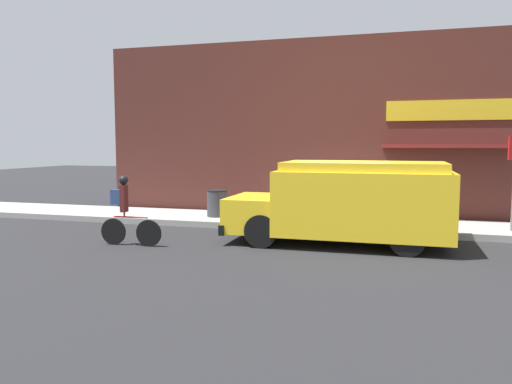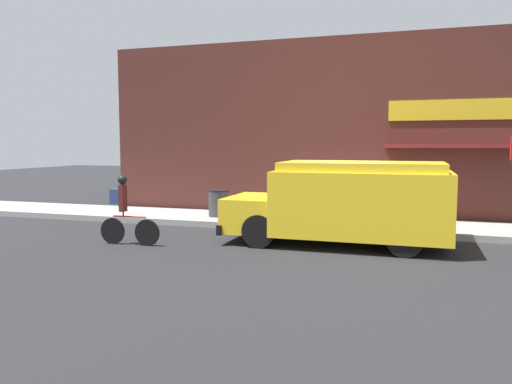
% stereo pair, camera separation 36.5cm
% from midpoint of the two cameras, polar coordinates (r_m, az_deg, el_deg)
% --- Properties ---
extents(ground_plane, '(70.00, 70.00, 0.00)m').
position_cam_midpoint_polar(ground_plane, '(13.51, 8.87, -4.83)').
color(ground_plane, '#232326').
extents(sidewalk, '(28.00, 2.42, 0.18)m').
position_cam_midpoint_polar(sidewalk, '(14.68, 9.48, -3.66)').
color(sidewalk, '#999993').
rests_on(sidewalk, ground_plane).
extents(storefront, '(16.63, 0.87, 5.73)m').
position_cam_midpoint_polar(storefront, '(15.90, 10.44, 7.05)').
color(storefront, '#4C231E').
rests_on(storefront, ground_plane).
extents(school_bus, '(5.28, 2.63, 1.99)m').
position_cam_midpoint_polar(school_bus, '(12.07, 9.67, -1.10)').
color(school_bus, yellow).
rests_on(school_bus, ground_plane).
extents(cyclist, '(1.55, 0.22, 1.67)m').
position_cam_midpoint_polar(cyclist, '(12.27, -15.49, -2.11)').
color(cyclist, black).
rests_on(cyclist, ground_plane).
extents(trash_bin, '(0.63, 0.63, 0.82)m').
position_cam_midpoint_polar(trash_bin, '(15.45, -5.15, -1.29)').
color(trash_bin, '#38383D').
rests_on(trash_bin, sidewalk).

